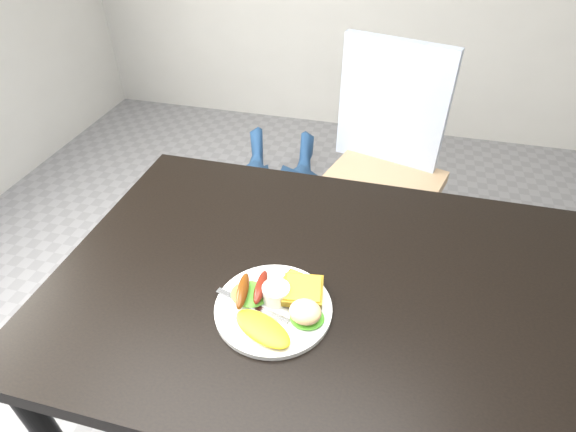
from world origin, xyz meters
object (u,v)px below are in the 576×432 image
at_px(dining_table, 329,287).
at_px(dining_chair, 379,188).
at_px(plate, 273,308).
at_px(person, 263,108).

height_order(dining_table, dining_chair, dining_table).
bearing_deg(plate, person, 108.02).
bearing_deg(person, plate, 96.91).
height_order(dining_table, person, person).
relative_size(person, plate, 6.45).
bearing_deg(plate, dining_table, 48.73).
xyz_separation_m(dining_table, person, (-0.38, 0.76, 0.04)).
bearing_deg(dining_chair, person, -155.31).
height_order(dining_chair, plate, plate).
relative_size(dining_table, dining_chair, 2.77).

